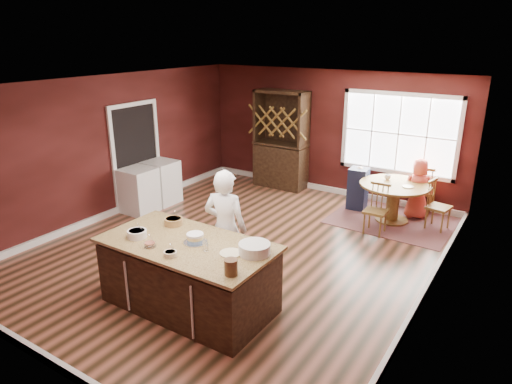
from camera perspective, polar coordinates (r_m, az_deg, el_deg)
room_shell at (r=7.23m, az=-2.16°, el=2.64°), size 7.00×7.00×7.00m
window at (r=9.66m, az=17.41°, el=6.94°), size 2.36×0.10×1.66m
doorway at (r=9.66m, az=-14.70°, el=4.29°), size 0.08×1.26×2.13m
kitchen_island at (r=6.06m, az=-8.40°, el=-10.35°), size 2.25×1.18×0.92m
dining_table at (r=8.98m, az=16.88°, el=-0.32°), size 1.30×1.30×0.75m
baker at (r=6.35m, az=-3.84°, el=-4.60°), size 0.70×0.54×1.70m
layer_cake at (r=5.79m, az=-7.61°, el=-5.75°), size 0.30×0.30×0.12m
bowl_blue at (r=6.09m, az=-14.64°, el=-5.07°), size 0.25×0.25×0.10m
bowl_yellow at (r=6.37m, az=-10.26°, el=-3.64°), size 0.25×0.25×0.10m
bowl_pink at (r=5.80m, az=-13.12°, el=-6.41°), size 0.15×0.15×0.06m
bowl_olive at (r=5.52m, az=-10.66°, el=-7.59°), size 0.16×0.16×0.06m
drinking_glass at (r=5.57m, az=-6.36°, el=-6.64°), size 0.07×0.07×0.14m
dinner_plate at (r=5.49m, az=-3.18°, el=-7.65°), size 0.27×0.27×0.02m
white_tub at (r=5.47m, az=-0.19°, el=-7.09°), size 0.38×0.38×0.13m
stoneware_crock at (r=5.03m, az=-3.16°, el=-9.34°), size 0.15×0.15×0.18m
rug at (r=9.16m, az=16.56°, el=-3.44°), size 2.25×1.76×0.01m
chair_east at (r=8.91m, az=21.92°, el=-1.52°), size 0.44×0.45×0.94m
chair_south at (r=8.37m, az=14.76°, el=-2.08°), size 0.39×0.37×0.92m
chair_north at (r=9.57m, az=20.13°, el=0.32°), size 0.47×0.45×1.01m
seated_woman at (r=9.28m, az=19.61°, el=0.40°), size 0.68×0.57×1.19m
high_chair at (r=9.47m, az=12.61°, el=0.50°), size 0.39×0.39×0.89m
toddler at (r=9.42m, az=13.30°, el=2.68°), size 0.18×0.14×0.26m
table_plate at (r=8.79m, az=18.46°, el=0.65°), size 0.21×0.21×0.02m
table_cup at (r=9.12m, az=16.14°, el=1.80°), size 0.16×0.16×0.10m
hutch at (r=10.48m, az=3.13°, el=6.53°), size 1.21×0.51×2.23m
washer at (r=9.38m, az=-14.44°, el=0.18°), size 0.62×0.60×0.90m
dryer at (r=9.80m, az=-11.74°, el=1.22°), size 0.62×0.60×0.90m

